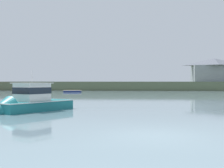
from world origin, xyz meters
TOP-DOWN VIEW (x-y plane):
  - ground_plane at (0.00, 0.00)m, footprint 493.24×493.24m
  - far_shore_bank at (0.00, 79.78)m, footprint 221.96×41.00m
  - cruiser_teal at (-8.23, 8.89)m, footprint 5.17×6.78m
  - dinghy_navy at (-12.79, 48.24)m, footprint 3.83×2.21m
  - mooring_buoy_green at (-18.32, 47.37)m, footprint 0.41×0.41m
  - cottage_near_water at (20.97, 74.47)m, footprint 12.51×6.87m

SIDE VIEW (x-z plane):
  - ground_plane at x=0.00m, z-range 0.00..0.00m
  - mooring_buoy_green at x=-18.32m, z-range -0.16..0.31m
  - dinghy_navy at x=-12.79m, z-range -0.13..0.40m
  - cruiser_teal at x=-8.23m, z-range -1.42..2.32m
  - far_shore_bank at x=0.00m, z-range 0.00..2.08m
  - cottage_near_water at x=20.97m, z-range 2.19..8.51m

